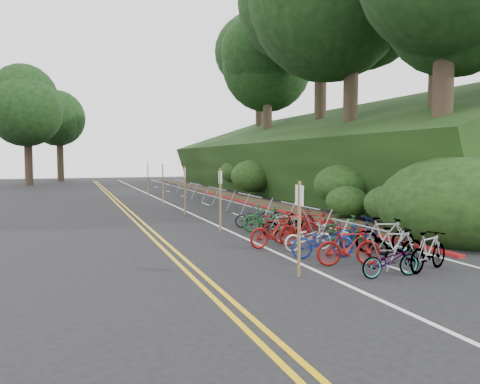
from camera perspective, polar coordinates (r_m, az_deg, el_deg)
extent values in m
plane|color=black|center=(13.55, 1.61, -8.17)|extent=(120.00, 120.00, 0.00)
cube|color=gold|center=(22.65, -12.93, -3.27)|extent=(0.12, 80.00, 0.01)
cube|color=gold|center=(22.69, -12.18, -3.25)|extent=(0.12, 80.00, 0.01)
cube|color=silver|center=(23.24, -5.19, -3.00)|extent=(0.12, 80.00, 0.01)
cube|color=silver|center=(24.64, 4.30, -2.58)|extent=(0.12, 80.00, 0.01)
cube|color=silver|center=(13.34, 17.52, -8.53)|extent=(0.10, 1.60, 0.01)
cube|color=silver|center=(18.38, 6.03, -4.91)|extent=(0.10, 1.60, 0.01)
cube|color=silver|center=(23.86, -0.30, -2.79)|extent=(0.10, 1.60, 0.01)
cube|color=silver|center=(29.55, -4.22, -1.46)|extent=(0.10, 1.60, 0.01)
cube|color=silver|center=(35.34, -6.87, -0.56)|extent=(0.10, 1.60, 0.01)
cube|color=silver|center=(41.19, -8.76, 0.09)|extent=(0.10, 1.60, 0.01)
cube|color=silver|center=(47.07, -10.19, 0.57)|extent=(0.10, 1.60, 0.01)
cube|color=maroon|center=(26.66, 3.52, -1.97)|extent=(0.25, 28.00, 0.10)
cube|color=black|center=(38.91, 8.22, 3.98)|extent=(12.32, 44.00, 9.11)
cube|color=#382819|center=(36.22, -1.78, -0.30)|extent=(1.40, 44.00, 0.16)
ellipsoid|color=#284C19|center=(19.58, 18.21, -1.48)|extent=(2.00, 2.80, 1.60)
ellipsoid|color=#284C19|center=(24.08, 12.38, 0.87)|extent=(2.60, 3.64, 2.08)
ellipsoid|color=#284C19|center=(29.84, 8.18, 2.38)|extent=(2.20, 3.08, 1.76)
ellipsoid|color=#284C19|center=(34.73, 1.44, 1.96)|extent=(3.00, 4.20, 2.40)
ellipsoid|color=#284C19|center=(40.59, -0.73, 2.51)|extent=(2.40, 3.36, 1.92)
ellipsoid|color=#284C19|center=(44.78, -0.85, 3.54)|extent=(2.80, 3.92, 2.24)
ellipsoid|color=#284C19|center=(21.91, 12.94, -1.16)|extent=(1.80, 2.52, 1.44)
ellipsoid|color=#284C19|center=(33.76, 6.18, 3.64)|extent=(3.20, 4.48, 2.56)
ellipsoid|color=black|center=(18.23, 25.07, -1.53)|extent=(5.28, 6.16, 3.52)
cylinder|color=#2D2319|center=(21.04, 23.39, 7.41)|extent=(0.82, 0.82, 6.02)
cylinder|color=#2D2319|center=(25.15, 22.98, 12.09)|extent=(0.90, 0.90, 7.41)
cylinder|color=#2D2319|center=(29.19, 13.31, 10.11)|extent=(0.87, 0.87, 6.95)
cylinder|color=#2D2319|center=(37.40, 9.76, 10.61)|extent=(0.92, 0.92, 7.87)
ellipsoid|color=black|center=(38.92, 9.90, 21.40)|extent=(11.32, 11.32, 10.75)
cylinder|color=#2D2319|center=(44.00, 3.37, 8.25)|extent=(0.85, 0.85, 6.48)
ellipsoid|color=black|center=(44.80, 3.40, 15.72)|extent=(8.64, 8.64, 8.21)
cylinder|color=#2D2319|center=(52.41, 2.41, 8.87)|extent=(0.90, 0.90, 7.41)
ellipsoid|color=black|center=(53.40, 2.43, 16.15)|extent=(10.29, 10.29, 9.78)
cylinder|color=#2D2319|center=(54.46, -24.38, 3.91)|extent=(0.82, 0.82, 6.02)
ellipsoid|color=black|center=(54.75, -24.56, 9.65)|extent=(8.23, 8.23, 7.82)
cylinder|color=#2D2319|center=(62.31, -21.06, 3.78)|extent=(0.80, 0.80, 5.56)
ellipsoid|color=black|center=(62.50, -21.18, 8.31)|extent=(7.20, 7.20, 6.84)
cylinder|color=gray|center=(13.42, 14.18, -3.91)|extent=(0.05, 2.72, 0.05)
cylinder|color=gray|center=(12.33, 16.36, -7.11)|extent=(0.53, 0.04, 1.02)
cylinder|color=gray|center=(12.66, 18.42, -6.85)|extent=(0.53, 0.04, 1.02)
cylinder|color=gray|center=(14.40, 10.39, -5.40)|extent=(0.53, 0.04, 1.02)
cylinder|color=gray|center=(14.69, 12.29, -5.24)|extent=(0.53, 0.04, 1.02)
cylinder|color=gray|center=(17.30, 7.21, -1.65)|extent=(0.05, 3.00, 0.05)
cylinder|color=gray|center=(16.01, 8.59, -4.21)|extent=(0.58, 0.04, 1.13)
cylinder|color=gray|center=(16.28, 10.33, -4.09)|extent=(0.58, 0.04, 1.13)
cylinder|color=gray|center=(18.49, 4.44, -3.05)|extent=(0.58, 0.04, 1.13)
cylinder|color=gray|center=(18.73, 6.00, -2.97)|extent=(0.58, 0.04, 1.13)
cylinder|color=gray|center=(21.85, 1.21, -0.42)|extent=(0.05, 3.00, 0.05)
cylinder|color=gray|center=(20.50, 1.90, -2.33)|extent=(0.58, 0.04, 1.13)
cylinder|color=gray|center=(20.72, 3.33, -2.27)|extent=(0.58, 0.04, 1.13)
cylinder|color=gray|center=(23.11, -0.69, -1.60)|extent=(0.58, 0.04, 1.13)
cylinder|color=gray|center=(23.30, 0.61, -1.55)|extent=(0.58, 0.04, 1.13)
cylinder|color=gray|center=(26.56, -2.69, 0.39)|extent=(0.05, 3.00, 0.05)
cylinder|color=gray|center=(25.19, -2.34, -1.12)|extent=(0.58, 0.04, 1.13)
cylinder|color=gray|center=(25.36, -1.14, -1.08)|extent=(0.58, 0.04, 1.13)
cylinder|color=gray|center=(27.86, -4.09, -0.62)|extent=(0.58, 0.04, 1.13)
cylinder|color=gray|center=(28.02, -2.99, -0.59)|extent=(0.58, 0.04, 1.13)
cylinder|color=gray|center=(31.36, -5.40, 0.95)|extent=(0.05, 3.00, 0.05)
cylinder|color=gray|center=(29.97, -5.24, -0.29)|extent=(0.58, 0.04, 1.13)
cylinder|color=gray|center=(30.12, -4.21, -0.27)|extent=(0.58, 0.04, 1.13)
cylinder|color=gray|center=(32.68, -6.49, 0.07)|extent=(0.58, 0.04, 1.13)
cylinder|color=gray|center=(32.82, -5.54, 0.09)|extent=(0.58, 0.04, 1.13)
cylinder|color=gray|center=(36.21, -7.40, 1.37)|extent=(0.05, 3.00, 0.05)
cylinder|color=gray|center=(34.82, -7.34, 0.31)|extent=(0.58, 0.04, 1.13)
cylinder|color=gray|center=(34.95, -6.44, 0.33)|extent=(0.58, 0.04, 1.13)
cylinder|color=gray|center=(37.55, -8.27, 0.58)|extent=(0.58, 0.04, 1.13)
cylinder|color=gray|center=(37.67, -7.44, 0.60)|extent=(0.58, 0.04, 1.13)
cylinder|color=brown|center=(11.47, 7.21, -4.51)|extent=(0.08, 0.08, 2.34)
cube|color=silver|center=(11.37, 7.25, -0.43)|extent=(0.02, 0.40, 0.50)
cylinder|color=brown|center=(18.22, -2.42, -1.01)|extent=(0.08, 0.08, 2.50)
cube|color=silver|center=(18.16, -2.43, 1.81)|extent=(0.02, 0.40, 0.50)
cylinder|color=brown|center=(23.99, -6.74, 0.21)|extent=(0.08, 0.08, 2.50)
cube|color=silver|center=(23.95, -6.76, 2.35)|extent=(0.02, 0.40, 0.50)
cylinder|color=brown|center=(29.86, -9.38, 0.95)|extent=(0.08, 0.08, 2.50)
cube|color=silver|center=(29.82, -9.40, 2.68)|extent=(0.02, 0.40, 0.50)
cylinder|color=brown|center=(35.76, -11.16, 1.45)|extent=(0.08, 0.08, 2.50)
cube|color=silver|center=(35.73, -11.18, 2.89)|extent=(0.02, 0.40, 0.50)
imported|color=maroon|center=(15.19, 4.17, -4.77)|extent=(0.75, 1.84, 1.07)
imported|color=slate|center=(12.03, 17.88, -7.90)|extent=(0.59, 1.61, 0.84)
imported|color=slate|center=(12.95, 21.99, -6.71)|extent=(1.04, 1.78, 1.03)
imported|color=maroon|center=(12.94, 13.12, -6.45)|extent=(0.91, 1.84, 1.07)
imported|color=slate|center=(13.82, 18.42, -6.08)|extent=(0.89, 1.68, 0.97)
imported|color=navy|center=(13.77, 10.01, -5.95)|extent=(0.98, 1.95, 0.98)
imported|color=slate|center=(15.00, 17.22, -5.03)|extent=(1.06, 1.88, 1.09)
imported|color=beige|center=(14.80, 8.31, -5.48)|extent=(0.59, 1.62, 0.85)
imported|color=navy|center=(15.99, 14.23, -4.68)|extent=(1.00, 1.88, 0.94)
imported|color=maroon|center=(16.17, 6.83, -4.21)|extent=(0.67, 1.85, 1.09)
imported|color=#144C1E|center=(16.84, 12.59, -4.23)|extent=(0.79, 1.60, 0.93)
imported|color=slate|center=(17.20, 5.25, -3.98)|extent=(0.88, 1.59, 0.92)
imported|color=maroon|center=(17.75, 9.13, -3.75)|extent=(0.84, 1.61, 0.93)
imported|color=#144C1E|center=(18.30, 3.12, -3.22)|extent=(0.89, 1.88, 1.09)
imported|color=black|center=(18.82, 6.83, -3.32)|extent=(0.78, 1.77, 0.90)
imported|color=black|center=(19.42, 1.78, -3.13)|extent=(1.12, 1.73, 0.86)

